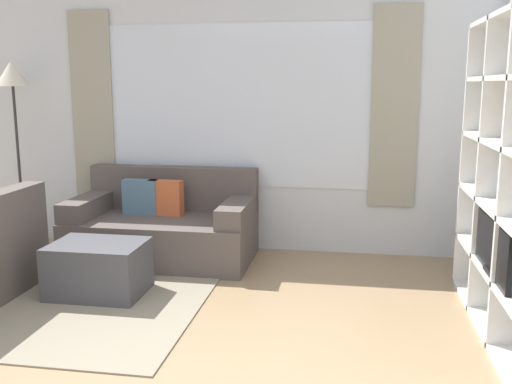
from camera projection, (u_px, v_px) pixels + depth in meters
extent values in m
cube|color=silver|center=(238.00, 116.00, 5.70)|extent=(6.12, 0.07, 2.70)
cube|color=silver|center=(237.00, 106.00, 5.65)|extent=(2.70, 0.01, 1.60)
cube|color=#9E9984|center=(92.00, 106.00, 5.88)|extent=(0.44, 0.03, 1.90)
cube|color=#9E9984|center=(395.00, 108.00, 5.38)|extent=(0.44, 0.03, 1.90)
cube|color=gray|center=(72.00, 292.00, 4.62)|extent=(2.23, 2.39, 0.01)
cube|color=white|center=(509.00, 170.00, 4.03)|extent=(0.44, 0.04, 2.13)
cube|color=white|center=(489.00, 159.00, 4.64)|extent=(0.44, 0.04, 2.13)
cube|color=white|center=(509.00, 327.00, 3.92)|extent=(0.44, 1.88, 0.04)
cube|color=black|center=(493.00, 248.00, 3.69)|extent=(0.04, 0.84, 0.36)
cube|color=black|center=(495.00, 272.00, 3.71)|extent=(0.10, 0.24, 0.03)
cylinder|color=#388947|center=(505.00, 312.00, 3.94)|extent=(0.06, 0.06, 0.16)
cube|color=#564C47|center=(163.00, 239.00, 5.46)|extent=(1.71, 0.96, 0.42)
cube|color=#564C47|center=(174.00, 188.00, 5.76)|extent=(1.71, 0.18, 0.43)
cube|color=#564C47|center=(89.00, 205.00, 5.52)|extent=(0.24, 0.90, 0.18)
cube|color=#564C47|center=(237.00, 211.00, 5.28)|extent=(0.24, 0.90, 0.18)
cube|color=#C65B33|center=(165.00, 198.00, 5.50)|extent=(0.35, 0.15, 0.34)
cube|color=slate|center=(141.00, 197.00, 5.54)|extent=(0.34, 0.12, 0.34)
cube|color=#47474C|center=(98.00, 269.00, 4.55)|extent=(0.73, 0.54, 0.43)
cylinder|color=black|center=(25.00, 244.00, 6.01)|extent=(0.26, 0.26, 0.02)
cylinder|color=#2D2D30|center=(19.00, 166.00, 5.86)|extent=(0.03, 0.03, 1.62)
cone|color=beige|center=(12.00, 73.00, 5.69)|extent=(0.33, 0.33, 0.26)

